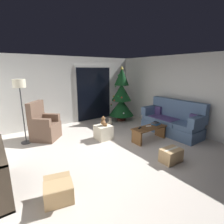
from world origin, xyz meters
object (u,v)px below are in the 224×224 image
Objects in this scene: book_stack at (156,123)px; cardboard_box_open_near_shelf at (59,193)px; armchair at (44,126)px; coffee_table at (149,131)px; cell_phone at (156,122)px; floor_lamp at (20,90)px; christmas_tree at (121,97)px; teddy_bear_chestnut at (104,122)px; couch at (172,121)px; ottoman at (103,132)px; remote_black at (140,128)px; remote_white at (149,126)px; teddy_bear_cream_by_tree at (110,122)px; cardboard_box_taped_mid_floor at (171,155)px.

book_stack is 0.44× the size of cardboard_box_open_near_shelf.
coffee_table is at bearing -37.36° from armchair.
cell_phone is 3.93m from floor_lamp.
teddy_bear_chestnut is at bearing -143.01° from christmas_tree.
couch is 13.50× the size of cell_phone.
ottoman is at bearing 145.90° from cell_phone.
book_stack reaches higher than remote_black.
teddy_bear_cream_by_tree is (-0.16, 1.76, -0.30)m from remote_white.
book_stack is at bearing -30.99° from ottoman.
coffee_table is at bearing 16.52° from cardboard_box_open_near_shelf.
coffee_table is 1.36m from teddy_bear_chestnut.
floor_lamp is at bearing -149.52° from remote_black.
coffee_table is 2.27× the size of cardboard_box_taped_mid_floor.
cardboard_box_open_near_shelf is (-3.30, -0.93, -0.29)m from book_stack.
cell_phone is 0.50× the size of teddy_bear_cream_by_tree.
remote_black is at bearing -46.59° from teddy_bear_chestnut.
remote_white reaches higher than coffee_table.
armchair reaches higher than book_stack.
ottoman is (-1.03, 0.86, -0.06)m from coffee_table.
armchair is 3.60m from cardboard_box_taped_mid_floor.
remote_white is 2.20m from christmas_tree.
book_stack is 0.05m from cell_phone.
couch is 6.81× the size of teddy_bear_chestnut.
teddy_bear_cream_by_tree is (-0.76, -0.29, -0.83)m from christmas_tree.
armchair is 2.57× the size of ottoman.
armchair is 2.82m from cardboard_box_open_near_shelf.
book_stack reaches higher than remote_white.
remote_black reaches higher than teddy_bear_cream_by_tree.
book_stack is 1.57m from teddy_bear_chestnut.
christmas_tree is at bearing 36.99° from teddy_bear_chestnut.
cardboard_box_taped_mid_floor is at bearing -124.99° from book_stack.
ottoman is (1.43, -1.02, -0.19)m from armchair.
ottoman is (-2.08, 0.87, -0.19)m from couch.
ottoman is 1.31m from teddy_bear_cream_by_tree.
remote_black is 1.76m from teddy_bear_cream_by_tree.
remote_white is at bearing -37.35° from teddy_bear_chestnut.
book_stack is at bearing 61.12° from remote_black.
couch is 3.99m from armchair.
remote_black is 0.35× the size of ottoman.
remote_black is 0.55× the size of teddy_bear_chestnut.
floor_lamp is at bearing 147.37° from cell_phone.
remote_black is at bearing 173.26° from cell_phone.
couch is at bearing 12.19° from cardboard_box_open_near_shelf.
ottoman is at bearing -133.55° from teddy_bear_cream_by_tree.
remote_white is (0.32, -0.03, 0.00)m from remote_black.
couch reaches higher than ottoman.
remote_white is 0.14× the size of armchair.
cardboard_box_open_near_shelf is at bearing -95.58° from remote_black.
remote_white is at bearing 175.60° from cell_phone.
ottoman is at bearing 67.61° from remote_white.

